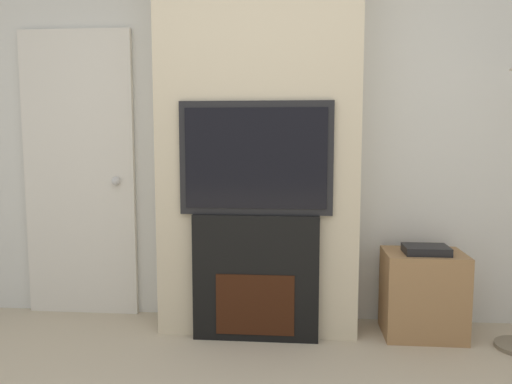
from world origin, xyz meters
TOP-DOWN VIEW (x-y plane):
  - wall_back at (0.00, 2.03)m, footprint 6.00×0.06m
  - chimney_breast at (0.00, 1.81)m, footprint 1.28×0.39m
  - fireplace at (0.00, 1.61)m, footprint 0.78×0.15m
  - television at (0.00, 1.61)m, footprint 0.94×0.07m
  - media_stand at (1.06, 1.75)m, footprint 0.50×0.37m
  - entry_door at (-1.29, 1.97)m, footprint 0.80×0.09m

SIDE VIEW (x-z plane):
  - media_stand at x=1.06m, z-range -0.02..0.58m
  - fireplace at x=0.00m, z-range 0.00..0.79m
  - entry_door at x=-1.29m, z-range 0.00..2.01m
  - television at x=0.00m, z-range 0.80..1.49m
  - wall_back at x=0.00m, z-range 0.00..2.70m
  - chimney_breast at x=0.00m, z-range 0.00..2.70m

